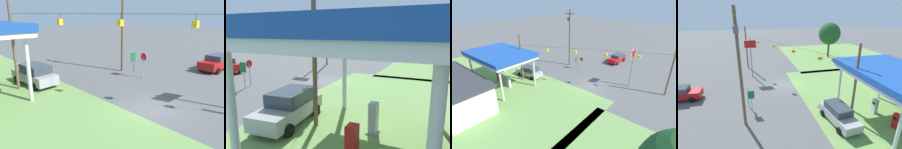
% 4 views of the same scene
% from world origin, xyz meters
% --- Properties ---
extents(ground_plane, '(160.00, 160.00, 0.00)m').
position_xyz_m(ground_plane, '(0.00, 0.00, 0.00)').
color(ground_plane, '#565656').
extents(car_at_pumps_front, '(5.03, 2.44, 1.84)m').
position_xyz_m(car_at_pumps_front, '(10.12, 3.44, 0.95)').
color(car_at_pumps_front, '#9E9EA3').
rests_on(car_at_pumps_front, ground).
extents(car_on_crossroad, '(2.24, 5.07, 1.72)m').
position_xyz_m(car_on_crossroad, '(1.43, -13.45, 0.90)').
color(car_on_crossroad, '#AD1414').
rests_on(car_on_crossroad, ground).
extents(stop_sign_roadside, '(0.80, 0.08, 2.50)m').
position_xyz_m(stop_sign_roadside, '(4.97, -5.16, 1.81)').
color(stop_sign_roadside, '#99999E').
rests_on(stop_sign_roadside, ground).
extents(route_sign, '(0.10, 0.70, 2.40)m').
position_xyz_m(route_sign, '(5.96, -4.81, 1.71)').
color(route_sign, gray).
rests_on(route_sign, ground).
extents(utility_pole_main, '(2.20, 0.44, 10.91)m').
position_xyz_m(utility_pole_main, '(8.28, -5.54, 6.07)').
color(utility_pole_main, brown).
rests_on(utility_pole_main, ground).
extents(signal_span_gantry, '(20.01, 10.24, 7.80)m').
position_xyz_m(signal_span_gantry, '(0.00, -0.01, 4.28)').
color(signal_span_gantry, brown).
rests_on(signal_span_gantry, ground).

